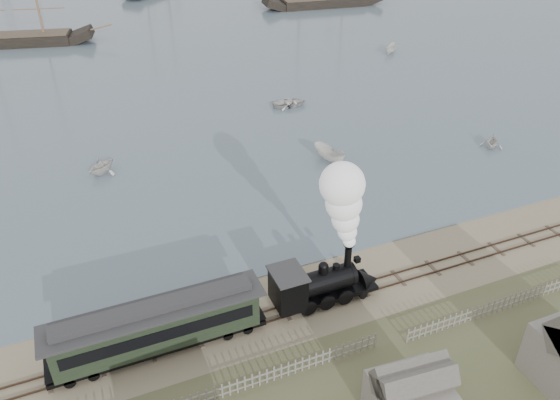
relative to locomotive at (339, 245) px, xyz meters
name	(u,v)px	position (x,y,z in m)	size (l,w,h in m)	color
ground	(287,290)	(-2.76, 2.00, -4.59)	(600.00, 600.00, 0.00)	tan
rail_track	(299,308)	(-2.76, 0.00, -4.55)	(120.00, 1.80, 0.16)	#3E2D22
picket_fence_west	(231,395)	(-9.26, -5.00, -4.59)	(19.00, 0.10, 1.20)	slate
picket_fence_east	(500,311)	(9.74, -5.50, -4.59)	(15.00, 0.10, 1.20)	slate
locomotive	(339,245)	(0.00, 0.00, 0.00)	(8.00, 2.99, 9.98)	black
passenger_coach	(157,325)	(-12.21, 0.00, -2.54)	(13.32, 2.57, 3.23)	black
beached_dinghy	(209,306)	(-8.46, 2.14, -4.24)	(3.41, 2.43, 0.71)	silver
rowboat_1	(101,166)	(-12.64, 24.26, -3.70)	(3.18, 2.74, 1.67)	silver
rowboat_2	(329,155)	(8.64, 17.95, -3.76)	(3.99, 1.50, 1.54)	silver
rowboat_3	(290,103)	(10.79, 32.60, -4.09)	(4.28, 3.06, 0.89)	silver
rowboat_4	(492,141)	(25.94, 14.18, -3.82)	(2.71, 2.34, 1.43)	silver
rowboat_5	(391,49)	(33.80, 46.08, -3.87)	(3.43, 1.29, 1.33)	silver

